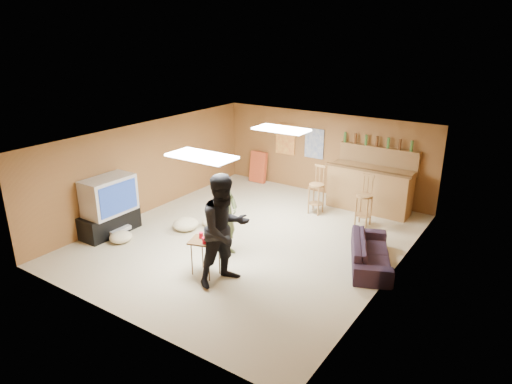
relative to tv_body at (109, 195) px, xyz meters
The scene contains 32 objects.
ground 3.18m from the tv_body, 29.51° to the left, with size 7.00×7.00×0.00m, color tan.
ceiling 3.31m from the tv_body, 29.51° to the left, with size 6.00×7.00×0.02m, color silver.
wall_back 5.66m from the tv_body, 62.08° to the left, with size 6.00×0.02×2.20m, color brown.
wall_front 3.33m from the tv_body, 37.04° to the right, with size 6.00×0.02×2.20m, color brown.
wall_left 1.55m from the tv_body, 103.13° to the left, with size 0.02×7.00×2.20m, color brown.
wall_right 5.85m from the tv_body, 14.87° to the left, with size 0.02×7.00×2.20m, color brown.
tv_stand 0.65m from the tv_body, behind, with size 0.55×1.30×0.50m, color black.
dvd_box 0.76m from the tv_body, ahead, with size 0.35×0.50×0.08m, color #B2B2B7.
tv_body is the anchor object (origin of this frame).
tv_screen 0.31m from the tv_body, ahead, with size 0.02×0.95×0.65m, color navy.
bar_counter 6.09m from the tv_body, 47.00° to the left, with size 2.00×0.60×1.10m, color brown.
bar_lip 5.91m from the tv_body, 45.34° to the left, with size 2.10×0.12×0.05m, color #462D16.
bar_shelf 6.45m from the tv_body, 49.74° to the left, with size 2.00×0.18×0.05m, color brown.
bar_backing 6.44m from the tv_body, 49.85° to the left, with size 2.00×0.14×0.60m, color brown.
poster_left 5.19m from the tv_body, 73.70° to the left, with size 0.60×0.03×0.85m, color #BF3F26.
poster_right 5.51m from the tv_body, 64.65° to the left, with size 0.55×0.03×0.80m, color #334C99.
folding_chair_stack 4.86m from the tv_body, 82.29° to the left, with size 0.50×0.14×0.90m, color #BD4522.
ceiling_panel_front 2.94m from the tv_body, ahead, with size 1.20×0.60×0.04m, color white.
ceiling_panel_back 3.99m from the tv_body, 45.54° to the left, with size 1.20×0.60×0.04m, color white.
person_olive 2.75m from the tv_body, 12.71° to the left, with size 0.62×0.41×1.70m, color #5B683C.
person_black 3.29m from the tv_body, ahead, with size 0.97×0.76×2.00m, color black.
sofa 5.55m from the tv_body, 19.16° to the left, with size 1.78×0.70×0.52m, color black.
tray_table 2.89m from the tv_body, ahead, with size 0.53×0.42×0.69m, color #462D16.
cup_red_near 2.72m from the tv_body, ahead, with size 0.08×0.08×0.11m, color red.
cup_red_far 2.92m from the tv_body, ahead, with size 0.08×0.08×0.11m, color red.
cup_blue 2.97m from the tv_body, ahead, with size 0.08×0.08×0.11m, color navy.
bar_stool_left 4.77m from the tv_body, 48.47° to the left, with size 0.34×0.34×1.07m, color brown, non-canonical shape.
bar_stool_right 5.61m from the tv_body, 38.52° to the left, with size 0.40×0.40×1.26m, color brown, non-canonical shape.
cushion_near_tv 1.76m from the tv_body, 42.12° to the left, with size 0.57×0.57×0.26m, color #C0B187.
cushion_mid 2.30m from the tv_body, 45.84° to the left, with size 0.40×0.40×0.18m, color #C0B187.
cushion_far 0.93m from the tv_body, 20.32° to the right, with size 0.48×0.48×0.22m, color #C0B187.
bottle_row 6.41m from the tv_body, 50.03° to the left, with size 1.76×0.08×0.26m, color #3F7233, non-canonical shape.
Camera 1 is at (5.05, -7.34, 4.27)m, focal length 32.00 mm.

